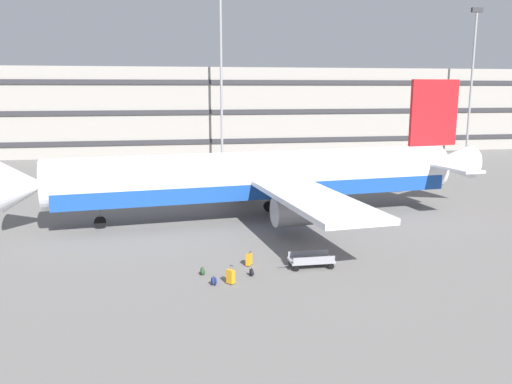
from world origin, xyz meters
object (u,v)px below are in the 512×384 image
(suitcase_silver, at_px, (249,259))
(suitcase_purple, at_px, (231,276))
(backpack_navy, at_px, (252,272))
(backpack_large, at_px, (214,281))
(backpack_scuffed, at_px, (203,271))
(baggage_cart, at_px, (311,260))
(airliner, at_px, (265,177))

(suitcase_silver, xyz_separation_m, suitcase_purple, (-1.46, -2.77, 0.03))
(backpack_navy, xyz_separation_m, backpack_large, (-2.21, -1.03, 0.02))
(backpack_large, bearing_deg, suitcase_silver, 50.15)
(backpack_scuffed, bearing_deg, backpack_large, -74.55)
(backpack_scuffed, distance_m, baggage_cart, 6.35)
(airliner, bearing_deg, baggage_cart, -88.69)
(baggage_cart, bearing_deg, suitcase_purple, -159.59)
(backpack_large, bearing_deg, backpack_scuffed, 105.45)
(backpack_scuffed, bearing_deg, airliner, 64.87)
(suitcase_silver, distance_m, backpack_scuffed, 3.04)
(backpack_navy, relative_size, baggage_cart, 0.15)
(airliner, relative_size, suitcase_purple, 38.44)
(suitcase_silver, height_order, backpack_large, suitcase_silver)
(suitcase_purple, bearing_deg, baggage_cart, 20.41)
(suitcase_silver, bearing_deg, airliner, 74.60)
(airliner, relative_size, suitcase_silver, 45.21)
(airliner, xyz_separation_m, suitcase_purple, (-4.70, -14.52, -2.87))
(baggage_cart, bearing_deg, backpack_scuffed, -177.92)
(suitcase_silver, bearing_deg, backpack_navy, -94.45)
(suitcase_purple, bearing_deg, backpack_navy, 36.62)
(backpack_navy, distance_m, backpack_large, 2.44)
(airliner, distance_m, backpack_large, 15.91)
(backpack_scuffed, distance_m, backpack_large, 1.74)
(airliner, relative_size, backpack_scuffed, 78.80)
(backpack_large, xyz_separation_m, baggage_cart, (5.88, 1.91, 0.19))
(suitcase_purple, distance_m, baggage_cart, 5.32)
(suitcase_silver, height_order, backpack_navy, suitcase_silver)
(backpack_large, relative_size, baggage_cart, 0.16)
(backpack_scuffed, height_order, backpack_large, backpack_large)
(airliner, distance_m, baggage_cart, 12.99)
(suitcase_silver, distance_m, backpack_large, 3.67)
(suitcase_silver, bearing_deg, backpack_large, -129.85)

